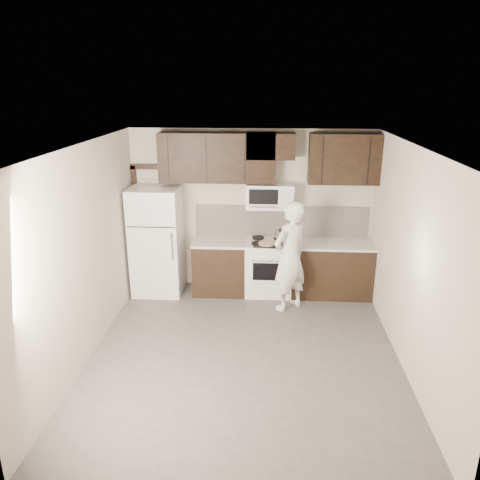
# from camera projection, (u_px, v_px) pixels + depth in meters

# --- Properties ---
(floor) EXTENTS (4.50, 4.50, 0.00)m
(floor) POSITION_uv_depth(u_px,v_px,m) (244.00, 354.00, 6.16)
(floor) COLOR #4A4745
(floor) RESTS_ON ground
(back_wall) EXTENTS (4.00, 0.00, 4.00)m
(back_wall) POSITION_uv_depth(u_px,v_px,m) (252.00, 211.00, 7.85)
(back_wall) COLOR #BCB3A0
(back_wall) RESTS_ON ground
(ceiling) EXTENTS (4.50, 4.50, 0.00)m
(ceiling) POSITION_uv_depth(u_px,v_px,m) (245.00, 147.00, 5.29)
(ceiling) COLOR white
(ceiling) RESTS_ON back_wall
(counter_run) EXTENTS (2.95, 0.64, 0.91)m
(counter_run) POSITION_uv_depth(u_px,v_px,m) (286.00, 268.00, 7.81)
(counter_run) COLOR black
(counter_run) RESTS_ON floor
(stove) EXTENTS (0.76, 0.66, 0.94)m
(stove) POSITION_uv_depth(u_px,v_px,m) (268.00, 267.00, 7.82)
(stove) COLOR white
(stove) RESTS_ON floor
(backsplash) EXTENTS (2.90, 0.02, 0.54)m
(backsplash) POSITION_uv_depth(u_px,v_px,m) (281.00, 221.00, 7.86)
(backsplash) COLOR beige
(backsplash) RESTS_ON counter_run
(upper_cabinets) EXTENTS (3.48, 0.35, 0.78)m
(upper_cabinets) POSITION_uv_depth(u_px,v_px,m) (265.00, 157.00, 7.37)
(upper_cabinets) COLOR black
(upper_cabinets) RESTS_ON back_wall
(microwave) EXTENTS (0.76, 0.42, 0.40)m
(microwave) POSITION_uv_depth(u_px,v_px,m) (270.00, 196.00, 7.55)
(microwave) COLOR white
(microwave) RESTS_ON upper_cabinets
(refrigerator) EXTENTS (0.80, 0.76, 1.80)m
(refrigerator) POSITION_uv_depth(u_px,v_px,m) (157.00, 241.00, 7.74)
(refrigerator) COLOR white
(refrigerator) RESTS_ON floor
(door_trim) EXTENTS (0.50, 0.08, 2.12)m
(door_trim) POSITION_uv_depth(u_px,v_px,m) (139.00, 215.00, 7.96)
(door_trim) COLOR black
(door_trim) RESTS_ON floor
(saucepan) EXTENTS (0.31, 0.18, 0.17)m
(saucepan) POSITION_uv_depth(u_px,v_px,m) (280.00, 235.00, 7.79)
(saucepan) COLOR silver
(saucepan) RESTS_ON stove
(baking_tray) EXTENTS (0.42, 0.32, 0.02)m
(baking_tray) POSITION_uv_depth(u_px,v_px,m) (267.00, 245.00, 7.51)
(baking_tray) COLOR black
(baking_tray) RESTS_ON counter_run
(pizza) EXTENTS (0.29, 0.29, 0.02)m
(pizza) POSITION_uv_depth(u_px,v_px,m) (267.00, 243.00, 7.50)
(pizza) COLOR beige
(pizza) RESTS_ON baking_tray
(person) EXTENTS (0.75, 0.74, 1.74)m
(person) POSITION_uv_depth(u_px,v_px,m) (290.00, 256.00, 7.14)
(person) COLOR silver
(person) RESTS_ON floor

